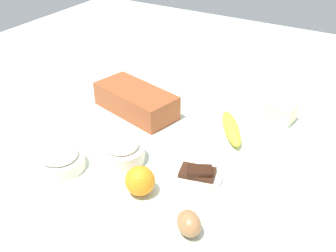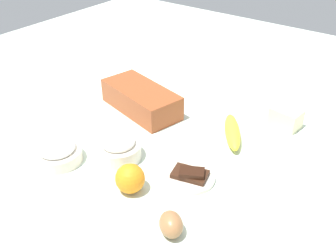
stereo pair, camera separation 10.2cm
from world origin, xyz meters
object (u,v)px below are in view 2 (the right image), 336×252
Objects in this scene: flour_bowl at (119,148)px; chocolate_plate at (190,176)px; orange_fruit at (130,178)px; butter_block at (286,118)px; banana at (232,132)px; sugar_bowl at (57,152)px; egg_near_butter at (171,224)px; loaf_pan at (141,99)px.

flour_bowl is 0.96× the size of chocolate_plate.
chocolate_plate is at bearing 51.96° from orange_fruit.
flour_bowl reaches higher than butter_block.
chocolate_plate is (0.01, -0.24, -0.01)m from banana.
orange_fruit is 0.57× the size of chocolate_plate.
sugar_bowl is at bearing -138.13° from flour_bowl.
flour_bowl is at bearing 153.83° from egg_near_butter.
loaf_pan is 4.09× the size of orange_fruit.
butter_block is 0.56m from egg_near_butter.
sugar_bowl is 0.37m from chocolate_plate.
sugar_bowl is at bearing 176.27° from egg_near_butter.
flour_bowl is at bearing -169.78° from chocolate_plate.
egg_near_butter is 0.19m from chocolate_plate.
sugar_bowl is 0.70× the size of banana.
chocolate_plate is (-0.07, 0.17, -0.02)m from egg_near_butter.
loaf_pan is 1.59× the size of banana.
loaf_pan is 2.43× the size of flour_bowl.
orange_fruit reaches higher than banana.
butter_block is at bearing 54.39° from flour_bowl.
banana is 2.78× the size of egg_near_butter.
butter_block reaches higher than chocolate_plate.
banana is (0.20, 0.27, -0.01)m from flour_bowl.
loaf_pan is 2.33× the size of chocolate_plate.
butter_block reaches higher than egg_near_butter.
flour_bowl is 0.22m from chocolate_plate.
chocolate_plate is (0.33, -0.20, -0.03)m from loaf_pan.
loaf_pan is 0.46m from butter_block.
loaf_pan is 3.37× the size of butter_block.
orange_fruit is (0.24, 0.03, 0.01)m from sugar_bowl.
sugar_bowl is 1.02× the size of chocolate_plate.
loaf_pan reaches higher than banana.
chocolate_plate is (0.33, 0.15, -0.02)m from sugar_bowl.
banana is 0.18m from butter_block.
orange_fruit is (-0.09, -0.36, 0.02)m from banana.
sugar_bowl is 1.78× the size of orange_fruit.
butter_block reaches higher than banana.
loaf_pan is at bearing 136.53° from egg_near_butter.
sugar_bowl reaches higher than butter_block.
sugar_bowl reaches higher than banana.
loaf_pan is at bearing -173.98° from banana.
sugar_bowl is at bearing -173.67° from orange_fruit.
flour_bowl reaches higher than chocolate_plate.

